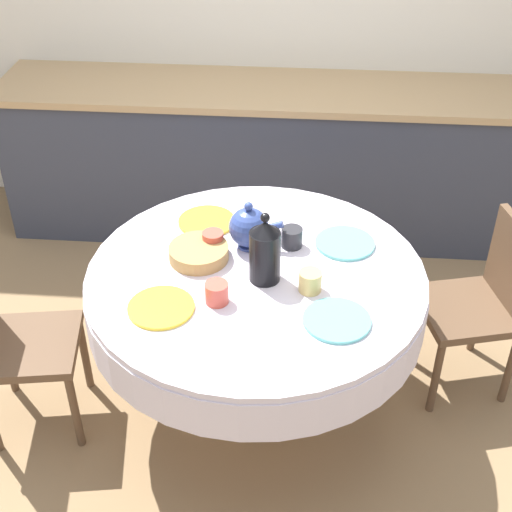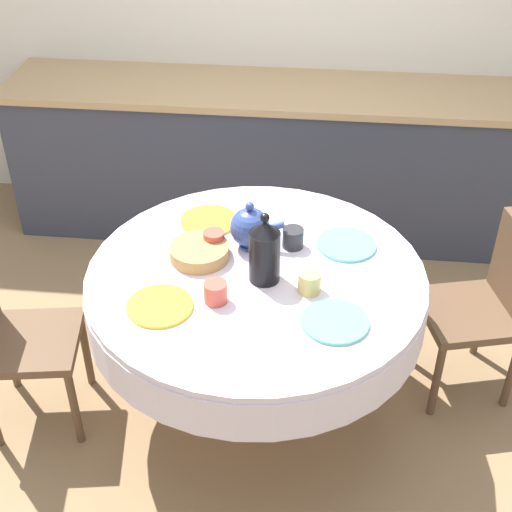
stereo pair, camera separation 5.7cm
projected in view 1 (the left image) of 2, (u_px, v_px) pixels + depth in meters
The scene contains 17 objects.
ground_plane at pixel (256, 402), 3.33m from camera, with size 12.00×12.00×0.00m, color #8E704C.
wall_back at pixel (283, 2), 4.08m from camera, with size 7.00×0.05×2.60m.
kitchen_counter at pixel (277, 160), 4.30m from camera, with size 3.24×0.64×0.92m.
dining_table at pixel (256, 296), 2.95m from camera, with size 1.39×1.39×0.76m.
chair_left at pixel (483, 299), 3.19m from camera, with size 0.49×0.49×0.86m.
chair_right at pixel (10, 337), 2.98m from camera, with size 0.46×0.46×0.86m.
plate_near_left at pixel (161, 307), 2.69m from camera, with size 0.25×0.25×0.01m, color yellow.
cup_near_left at pixel (217, 293), 2.70m from camera, with size 0.09×0.09×0.09m, color #CC4C3D.
plate_near_right at pixel (337, 320), 2.63m from camera, with size 0.25×0.25×0.01m, color #60BCB7.
cup_near_right at pixel (310, 281), 2.76m from camera, with size 0.09×0.09×0.09m, color #DBB766.
plate_far_left at pixel (207, 221), 3.17m from camera, with size 0.25×0.25×0.01m, color yellow.
cup_far_left at pixel (213, 241), 2.98m from camera, with size 0.09×0.09×0.09m, color #CC4C3D.
plate_far_right at pixel (345, 243), 3.03m from camera, with size 0.25×0.25×0.01m, color #60BCB7.
cup_far_right at pixel (292, 237), 3.01m from camera, with size 0.09×0.09×0.09m, color #28282D.
coffee_carafe at pixel (265, 251), 2.77m from camera, with size 0.12×0.12×0.31m.
teapot at pixel (249, 227), 2.97m from camera, with size 0.23×0.17×0.22m.
bread_basket at pixel (199, 253), 2.94m from camera, with size 0.25×0.25×0.06m, color #AD844C.
Camera 1 is at (0.19, -2.29, 2.50)m, focal length 50.00 mm.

